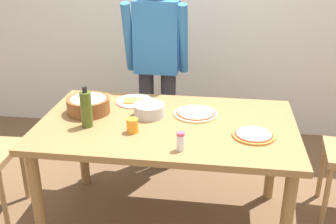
{
  "coord_description": "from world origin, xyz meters",
  "views": [
    {
      "loc": [
        0.33,
        -2.28,
        1.82
      ],
      "look_at": [
        0.0,
        0.05,
        0.81
      ],
      "focal_mm": 43.48,
      "sensor_mm": 36.0,
      "label": 1
    }
  ],
  "objects_px": {
    "mixing_bowl_steel": "(149,110)",
    "pizza_cooked_on_tray": "(254,135)",
    "person_cook": "(157,60)",
    "cup_orange": "(133,125)",
    "salt_shaker": "(180,141)",
    "plate_with_slice": "(135,101)",
    "popcorn_bowl": "(88,104)",
    "olive_oil_bottle": "(86,109)",
    "pizza_raw_on_board": "(196,113)",
    "dining_table": "(167,135)"
  },
  "relations": [
    {
      "from": "dining_table",
      "to": "olive_oil_bottle",
      "type": "relative_size",
      "value": 6.25
    },
    {
      "from": "person_cook",
      "to": "pizza_raw_on_board",
      "type": "height_order",
      "value": "person_cook"
    },
    {
      "from": "plate_with_slice",
      "to": "pizza_raw_on_board",
      "type": "bearing_deg",
      "value": -19.53
    },
    {
      "from": "person_cook",
      "to": "popcorn_bowl",
      "type": "xyz_separation_m",
      "value": [
        -0.34,
        -0.67,
        -0.12
      ]
    },
    {
      "from": "mixing_bowl_steel",
      "to": "salt_shaker",
      "type": "bearing_deg",
      "value": -59.65
    },
    {
      "from": "pizza_cooked_on_tray",
      "to": "olive_oil_bottle",
      "type": "relative_size",
      "value": 0.97
    },
    {
      "from": "pizza_cooked_on_tray",
      "to": "mixing_bowl_steel",
      "type": "relative_size",
      "value": 1.25
    },
    {
      "from": "cup_orange",
      "to": "salt_shaker",
      "type": "height_order",
      "value": "salt_shaker"
    },
    {
      "from": "popcorn_bowl",
      "to": "olive_oil_bottle",
      "type": "xyz_separation_m",
      "value": [
        0.06,
        -0.21,
        0.05
      ]
    },
    {
      "from": "pizza_raw_on_board",
      "to": "olive_oil_bottle",
      "type": "xyz_separation_m",
      "value": [
        -0.64,
        -0.27,
        0.1
      ]
    },
    {
      "from": "pizza_raw_on_board",
      "to": "pizza_cooked_on_tray",
      "type": "distance_m",
      "value": 0.45
    },
    {
      "from": "mixing_bowl_steel",
      "to": "pizza_cooked_on_tray",
      "type": "bearing_deg",
      "value": -17.4
    },
    {
      "from": "pizza_raw_on_board",
      "to": "salt_shaker",
      "type": "distance_m",
      "value": 0.5
    },
    {
      "from": "cup_orange",
      "to": "person_cook",
      "type": "bearing_deg",
      "value": 90.4
    },
    {
      "from": "pizza_raw_on_board",
      "to": "mixing_bowl_steel",
      "type": "height_order",
      "value": "mixing_bowl_steel"
    },
    {
      "from": "cup_orange",
      "to": "dining_table",
      "type": "bearing_deg",
      "value": 41.76
    },
    {
      "from": "person_cook",
      "to": "pizza_cooked_on_tray",
      "type": "bearing_deg",
      "value": -50.78
    },
    {
      "from": "dining_table",
      "to": "person_cook",
      "type": "bearing_deg",
      "value": 103.96
    },
    {
      "from": "dining_table",
      "to": "mixing_bowl_steel",
      "type": "bearing_deg",
      "value": 146.25
    },
    {
      "from": "person_cook",
      "to": "cup_orange",
      "type": "distance_m",
      "value": 0.93
    },
    {
      "from": "popcorn_bowl",
      "to": "dining_table",
      "type": "bearing_deg",
      "value": -9.19
    },
    {
      "from": "pizza_raw_on_board",
      "to": "olive_oil_bottle",
      "type": "relative_size",
      "value": 1.12
    },
    {
      "from": "mixing_bowl_steel",
      "to": "olive_oil_bottle",
      "type": "distance_m",
      "value": 0.41
    },
    {
      "from": "popcorn_bowl",
      "to": "mixing_bowl_steel",
      "type": "distance_m",
      "value": 0.4
    },
    {
      "from": "pizza_raw_on_board",
      "to": "mixing_bowl_steel",
      "type": "bearing_deg",
      "value": -168.49
    },
    {
      "from": "person_cook",
      "to": "mixing_bowl_steel",
      "type": "relative_size",
      "value": 8.1
    },
    {
      "from": "pizza_raw_on_board",
      "to": "pizza_cooked_on_tray",
      "type": "height_order",
      "value": "same"
    },
    {
      "from": "plate_with_slice",
      "to": "pizza_cooked_on_tray",
      "type": "bearing_deg",
      "value": -27.84
    },
    {
      "from": "plate_with_slice",
      "to": "popcorn_bowl",
      "type": "relative_size",
      "value": 0.93
    },
    {
      "from": "pizza_raw_on_board",
      "to": "salt_shaker",
      "type": "relative_size",
      "value": 2.7
    },
    {
      "from": "popcorn_bowl",
      "to": "olive_oil_bottle",
      "type": "relative_size",
      "value": 1.09
    },
    {
      "from": "pizza_cooked_on_tray",
      "to": "popcorn_bowl",
      "type": "height_order",
      "value": "popcorn_bowl"
    },
    {
      "from": "person_cook",
      "to": "mixing_bowl_steel",
      "type": "distance_m",
      "value": 0.69
    },
    {
      "from": "dining_table",
      "to": "pizza_cooked_on_tray",
      "type": "height_order",
      "value": "pizza_cooked_on_tray"
    },
    {
      "from": "plate_with_slice",
      "to": "popcorn_bowl",
      "type": "height_order",
      "value": "popcorn_bowl"
    },
    {
      "from": "pizza_raw_on_board",
      "to": "pizza_cooked_on_tray",
      "type": "bearing_deg",
      "value": -36.53
    },
    {
      "from": "person_cook",
      "to": "plate_with_slice",
      "type": "bearing_deg",
      "value": -100.53
    },
    {
      "from": "pizza_raw_on_board",
      "to": "plate_with_slice",
      "type": "height_order",
      "value": "plate_with_slice"
    },
    {
      "from": "person_cook",
      "to": "salt_shaker",
      "type": "xyz_separation_m",
      "value": [
        0.31,
        -1.1,
        -0.13
      ]
    },
    {
      "from": "person_cook",
      "to": "pizza_cooked_on_tray",
      "type": "distance_m",
      "value": 1.14
    },
    {
      "from": "pizza_cooked_on_tray",
      "to": "popcorn_bowl",
      "type": "relative_size",
      "value": 0.89
    },
    {
      "from": "mixing_bowl_steel",
      "to": "person_cook",
      "type": "bearing_deg",
      "value": 95.07
    },
    {
      "from": "pizza_cooked_on_tray",
      "to": "olive_oil_bottle",
      "type": "xyz_separation_m",
      "value": [
        -1.0,
        -0.0,
        0.1
      ]
    },
    {
      "from": "pizza_raw_on_board",
      "to": "plate_with_slice",
      "type": "xyz_separation_m",
      "value": [
        -0.44,
        0.16,
        -0.0
      ]
    },
    {
      "from": "pizza_raw_on_board",
      "to": "mixing_bowl_steel",
      "type": "relative_size",
      "value": 1.43
    },
    {
      "from": "person_cook",
      "to": "cup_orange",
      "type": "relative_size",
      "value": 19.06
    },
    {
      "from": "popcorn_bowl",
      "to": "cup_orange",
      "type": "distance_m",
      "value": 0.43
    },
    {
      "from": "person_cook",
      "to": "pizza_cooked_on_tray",
      "type": "relative_size",
      "value": 6.5
    },
    {
      "from": "pizza_cooked_on_tray",
      "to": "salt_shaker",
      "type": "distance_m",
      "value": 0.46
    },
    {
      "from": "pizza_cooked_on_tray",
      "to": "cup_orange",
      "type": "relative_size",
      "value": 2.93
    }
  ]
}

